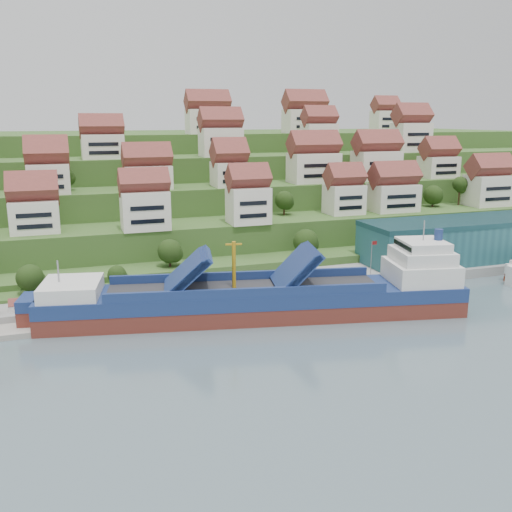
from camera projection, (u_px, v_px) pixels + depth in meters
name	position (u px, v px, depth m)	size (l,w,h in m)	color
ground	(314.00, 309.00, 110.38)	(300.00, 300.00, 0.00)	slate
quay	(367.00, 275.00, 130.23)	(180.00, 14.00, 2.20)	gray
hillside	(193.00, 191.00, 202.99)	(260.00, 128.00, 31.00)	#2D4C1E
hillside_village	(234.00, 163.00, 159.60)	(160.75, 65.14, 27.84)	white
hillside_trees	(226.00, 209.00, 141.37)	(144.48, 62.20, 29.14)	#243D14
warehouse	(478.00, 238.00, 140.75)	(60.00, 15.00, 10.00)	#22575E
flagpole	(372.00, 256.00, 123.67)	(1.28, 0.16, 8.00)	gray
cargo_ship	(267.00, 299.00, 105.96)	(78.58, 27.15, 17.23)	maroon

